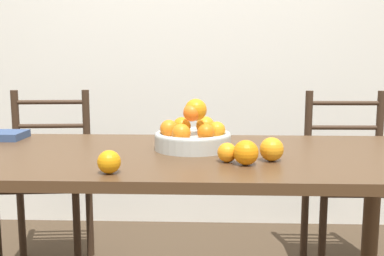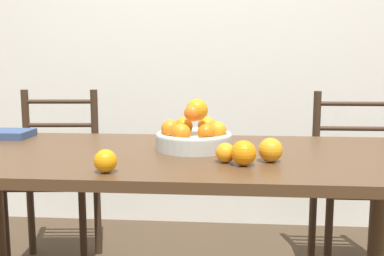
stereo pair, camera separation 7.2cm
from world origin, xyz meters
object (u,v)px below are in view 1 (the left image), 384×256
orange_loose_2 (227,152)px  orange_loose_3 (272,149)px  orange_loose_1 (246,153)px  orange_loose_0 (109,162)px  fruit_bowl (193,134)px  chair_right (350,184)px  chair_left (47,181)px

orange_loose_2 → orange_loose_3: (0.15, 0.02, 0.01)m
orange_loose_1 → orange_loose_3: 0.11m
orange_loose_0 → orange_loose_3: 0.54m
orange_loose_0 → orange_loose_2: orange_loose_0 is taller
orange_loose_3 → orange_loose_0: bearing=-159.7°
fruit_bowl → chair_right: 1.05m
fruit_bowl → orange_loose_2: fruit_bowl is taller
orange_loose_2 → chair_left: size_ratio=0.07×
orange_loose_2 → orange_loose_3: 0.15m
orange_loose_0 → orange_loose_1: 0.43m
orange_loose_1 → orange_loose_2: size_ratio=1.25×
fruit_bowl → orange_loose_2: 0.25m
orange_loose_1 → chair_right: 1.10m
fruit_bowl → orange_loose_0: fruit_bowl is taller
orange_loose_2 → chair_right: (0.66, 0.81, -0.33)m
orange_loose_0 → chair_left: chair_left is taller
fruit_bowl → orange_loose_3: fruit_bowl is taller
orange_loose_2 → orange_loose_3: bearing=8.3°
chair_right → orange_loose_2: bearing=-130.2°
orange_loose_0 → orange_loose_1: bearing=16.9°
orange_loose_3 → chair_left: 1.36m
orange_loose_2 → chair_right: bearing=50.8°
fruit_bowl → chair_left: (-0.79, 0.60, -0.35)m
fruit_bowl → chair_right: (0.78, 0.60, -0.35)m
orange_loose_1 → chair_right: (0.61, 0.85, -0.34)m
chair_right → orange_loose_0: bearing=-137.1°
orange_loose_2 → chair_left: bearing=138.2°
chair_left → chair_right: bearing=-5.6°
chair_left → fruit_bowl: bearing=-42.7°
orange_loose_2 → chair_right: 1.10m
orange_loose_3 → chair_left: (-1.06, 0.79, -0.34)m
orange_loose_0 → chair_left: bearing=119.6°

